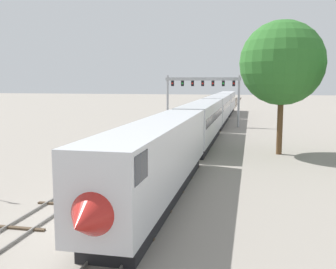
# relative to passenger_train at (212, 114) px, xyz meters

# --- Properties ---
(ground_plane) EXTENTS (400.00, 400.00, 0.00)m
(ground_plane) POSITION_rel_passenger_train_xyz_m (-2.00, -38.08, -2.60)
(ground_plane) COLOR gray
(track_main) EXTENTS (2.60, 200.00, 0.16)m
(track_main) POSITION_rel_passenger_train_xyz_m (0.00, 21.92, -2.54)
(track_main) COLOR slate
(track_main) RESTS_ON ground
(track_near) EXTENTS (2.60, 160.00, 0.16)m
(track_near) POSITION_rel_passenger_train_xyz_m (-5.50, 1.92, -2.54)
(track_near) COLOR slate
(track_near) RESTS_ON ground
(passenger_train) EXTENTS (3.04, 88.83, 4.80)m
(passenger_train) POSITION_rel_passenger_train_xyz_m (0.00, 0.00, 0.00)
(passenger_train) COLOR silver
(passenger_train) RESTS_ON ground
(signal_gantry) EXTENTS (12.10, 0.49, 8.20)m
(signal_gantry) POSITION_rel_passenger_train_xyz_m (-2.25, 6.96, 3.47)
(signal_gantry) COLOR #999BA0
(signal_gantry) RESTS_ON ground
(trackside_tree_mid) EXTENTS (8.22, 8.22, 13.11)m
(trackside_tree_mid) POSITION_rel_passenger_train_xyz_m (8.30, -16.37, 6.38)
(trackside_tree_mid) COLOR brown
(trackside_tree_mid) RESTS_ON ground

